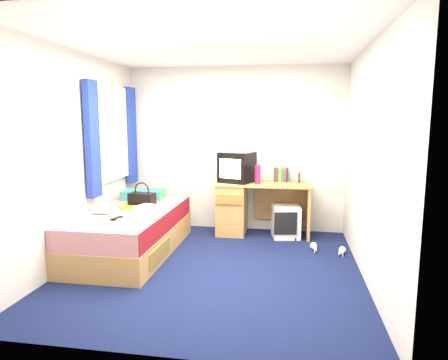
% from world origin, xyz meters
% --- Properties ---
extents(ground, '(3.40, 3.40, 0.00)m').
position_xyz_m(ground, '(0.00, 0.00, 0.00)').
color(ground, '#0C1438').
rests_on(ground, ground).
extents(room_shell, '(3.40, 3.40, 3.40)m').
position_xyz_m(room_shell, '(0.00, 0.00, 1.45)').
color(room_shell, white).
rests_on(room_shell, ground).
extents(bed, '(1.01, 2.00, 0.54)m').
position_xyz_m(bed, '(-1.10, 0.35, 0.27)').
color(bed, tan).
rests_on(bed, ground).
extents(pillow, '(0.59, 0.40, 0.12)m').
position_xyz_m(pillow, '(-1.20, 1.06, 0.60)').
color(pillow, '#1A5DAE').
rests_on(pillow, bed).
extents(desk, '(1.30, 0.55, 0.75)m').
position_xyz_m(desk, '(0.18, 1.44, 0.41)').
color(desk, tan).
rests_on(desk, ground).
extents(storage_cube, '(0.42, 0.42, 0.45)m').
position_xyz_m(storage_cube, '(0.77, 1.34, 0.23)').
color(storage_cube, white).
rests_on(storage_cube, ground).
extents(crt_tv, '(0.54, 0.52, 0.43)m').
position_xyz_m(crt_tv, '(0.07, 1.44, 0.96)').
color(crt_tv, black).
rests_on(crt_tv, desk).
extents(vcr, '(0.47, 0.38, 0.08)m').
position_xyz_m(vcr, '(0.07, 1.44, 1.22)').
color(vcr, '#B9B8BB').
rests_on(vcr, crt_tv).
extents(book_row, '(0.20, 0.13, 0.20)m').
position_xyz_m(book_row, '(0.69, 1.60, 0.85)').
color(book_row, maroon).
rests_on(book_row, desk).
extents(picture_frame, '(0.03, 0.12, 0.14)m').
position_xyz_m(picture_frame, '(0.95, 1.57, 0.82)').
color(picture_frame, black).
rests_on(picture_frame, desk).
extents(pink_water_bottle, '(0.09, 0.09, 0.24)m').
position_xyz_m(pink_water_bottle, '(0.37, 1.34, 0.87)').
color(pink_water_bottle, '#D61E5D').
rests_on(pink_water_bottle, desk).
extents(aerosol_can, '(0.07, 0.07, 0.20)m').
position_xyz_m(aerosol_can, '(0.35, 1.41, 0.85)').
color(aerosol_can, white).
rests_on(aerosol_can, desk).
extents(handbag, '(0.34, 0.21, 0.30)m').
position_xyz_m(handbag, '(-1.06, 0.66, 0.63)').
color(handbag, black).
rests_on(handbag, bed).
extents(towel, '(0.34, 0.30, 0.09)m').
position_xyz_m(towel, '(-0.81, 0.21, 0.59)').
color(towel, white).
rests_on(towel, bed).
extents(magazine, '(0.32, 0.35, 0.01)m').
position_xyz_m(magazine, '(-1.18, 0.48, 0.55)').
color(magazine, yellow).
rests_on(magazine, bed).
extents(water_bottle, '(0.20, 0.08, 0.07)m').
position_xyz_m(water_bottle, '(-1.34, 0.09, 0.58)').
color(water_bottle, silver).
rests_on(water_bottle, bed).
extents(colour_swatch_fan, '(0.22, 0.06, 0.01)m').
position_xyz_m(colour_swatch_fan, '(-1.08, -0.11, 0.55)').
color(colour_swatch_fan, yellow).
rests_on(colour_swatch_fan, bed).
extents(remote_control, '(0.08, 0.17, 0.02)m').
position_xyz_m(remote_control, '(-1.07, -0.09, 0.55)').
color(remote_control, black).
rests_on(remote_control, bed).
extents(window_assembly, '(0.11, 1.42, 1.40)m').
position_xyz_m(window_assembly, '(-1.55, 0.90, 1.42)').
color(window_assembly, silver).
rests_on(window_assembly, room_shell).
extents(white_heels, '(0.43, 0.34, 0.09)m').
position_xyz_m(white_heels, '(1.30, 0.72, 0.04)').
color(white_heels, silver).
rests_on(white_heels, ground).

